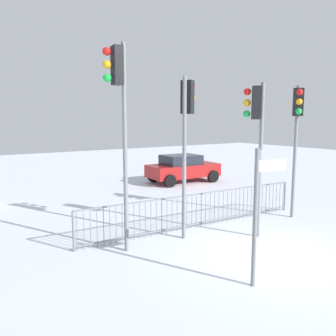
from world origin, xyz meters
TOP-DOWN VIEW (x-y plane):
  - ground_plane at (0.00, 0.00)m, footprint 60.00×60.00m
  - traffic_light_rear_right at (3.26, 1.71)m, footprint 0.47×0.46m
  - traffic_light_foreground_left at (-0.89, 2.24)m, footprint 0.53×0.40m
  - traffic_light_foreground_right at (-2.93, 2.26)m, footprint 0.57×0.34m
  - traffic_light_mid_right at (0.72, 1.20)m, footprint 0.48×0.46m
  - direction_sign_post at (-1.50, -0.90)m, footprint 0.79×0.15m
  - pedestrian_guard_railing at (-0.01, 2.75)m, footprint 7.92×0.46m
  - car_red_mid at (4.24, 9.30)m, footprint 3.90×2.12m

SIDE VIEW (x-z plane):
  - ground_plane at x=0.00m, z-range 0.00..0.00m
  - pedestrian_guard_railing at x=-0.01m, z-range 0.02..1.09m
  - car_red_mid at x=4.24m, z-range 0.03..1.50m
  - direction_sign_post at x=-1.50m, z-range 0.18..2.97m
  - traffic_light_mid_right at x=0.72m, z-range 1.01..5.35m
  - traffic_light_rear_right at x=3.26m, z-range 1.04..5.48m
  - traffic_light_foreground_left at x=-0.89m, z-range 1.04..5.53m
  - traffic_light_foreground_right at x=-2.93m, z-range 1.18..6.34m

